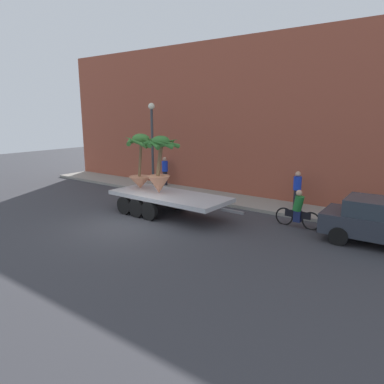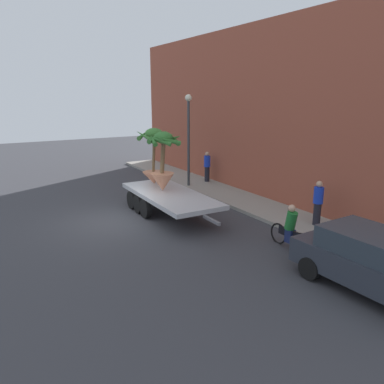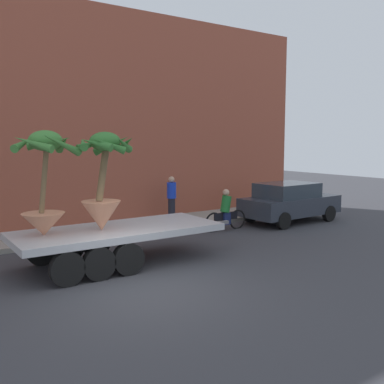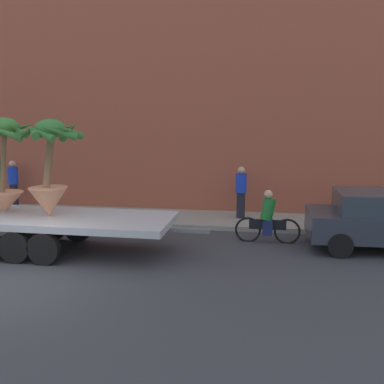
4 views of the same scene
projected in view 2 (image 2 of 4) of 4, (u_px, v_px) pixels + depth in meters
ground_plane at (117, 221)px, 15.08m from camera, size 60.00×60.00×0.00m
sidewalk at (237, 198)px, 18.09m from camera, size 24.00×2.20×0.15m
building_facade at (268, 113)px, 17.92m from camera, size 24.00×1.20×8.21m
flatbed_trailer at (167, 197)px, 15.81m from camera, size 6.45×2.32×0.98m
potted_palm_rear at (163, 163)px, 15.55m from camera, size 1.57×1.54×2.52m
potted_palm_middle at (154, 158)px, 16.84m from camera, size 1.61×1.65×2.55m
cyclist at (290, 229)px, 12.22m from camera, size 1.84×0.35×1.54m
parked_car at (374, 261)px, 9.49m from camera, size 4.20×2.02×1.58m
pedestrian_near_gate at (207, 166)px, 21.15m from camera, size 0.36×0.36×1.71m
pedestrian_far_left at (318, 202)px, 13.99m from camera, size 0.36×0.36×1.71m
street_lamp at (189, 128)px, 19.64m from camera, size 0.36×0.36×4.83m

